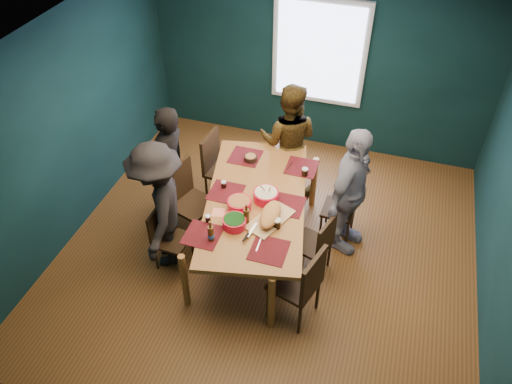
% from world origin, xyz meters
% --- Properties ---
extents(room, '(5.01, 5.01, 2.71)m').
position_xyz_m(room, '(0.00, 0.27, 1.37)').
color(room, brown).
rests_on(room, ground).
extents(dining_table, '(1.55, 2.42, 0.85)m').
position_xyz_m(dining_table, '(-0.16, -0.02, 0.77)').
color(dining_table, '#9F6E2F').
rests_on(dining_table, floor).
extents(chair_left_far, '(0.51, 0.51, 1.02)m').
position_xyz_m(chair_left_far, '(-0.94, 0.79, 0.59)').
color(chair_left_far, black).
rests_on(chair_left_far, floor).
extents(chair_left_mid, '(0.59, 0.59, 1.04)m').
position_xyz_m(chair_left_mid, '(-1.08, 0.04, 0.61)').
color(chair_left_mid, black).
rests_on(chair_left_mid, floor).
extents(chair_left_near, '(0.40, 0.40, 0.83)m').
position_xyz_m(chair_left_near, '(-1.11, -0.53, 0.48)').
color(chair_left_near, black).
rests_on(chair_left_near, floor).
extents(chair_right_far, '(0.42, 0.42, 0.88)m').
position_xyz_m(chair_right_far, '(0.83, 0.54, 0.51)').
color(chair_right_far, black).
rests_on(chair_right_far, floor).
extents(chair_right_mid, '(0.49, 0.49, 0.87)m').
position_xyz_m(chair_right_mid, '(0.63, -0.15, 0.51)').
color(chair_right_mid, black).
rests_on(chair_right_mid, floor).
extents(chair_right_near, '(0.57, 0.57, 1.02)m').
position_xyz_m(chair_right_near, '(0.60, -0.83, 0.59)').
color(chair_right_near, black).
rests_on(chair_right_near, floor).
extents(person_far_left, '(0.51, 0.68, 1.68)m').
position_xyz_m(person_far_left, '(-1.38, 0.24, 0.84)').
color(person_far_left, black).
rests_on(person_far_left, floor).
extents(person_back, '(0.85, 0.69, 1.66)m').
position_xyz_m(person_back, '(-0.10, 1.25, 0.83)').
color(person_back, black).
rests_on(person_back, floor).
extents(person_right, '(0.67, 1.08, 1.72)m').
position_xyz_m(person_right, '(0.86, 0.41, 0.86)').
color(person_right, white).
rests_on(person_right, floor).
extents(person_near_left, '(0.92, 1.22, 1.68)m').
position_xyz_m(person_near_left, '(-1.17, -0.47, 0.84)').
color(person_near_left, black).
rests_on(person_near_left, floor).
extents(bowl_salad, '(0.27, 0.27, 0.11)m').
position_xyz_m(bowl_salad, '(-0.29, -0.22, 0.91)').
color(bowl_salad, red).
rests_on(bowl_salad, dining_table).
extents(bowl_dumpling, '(0.29, 0.29, 0.27)m').
position_xyz_m(bowl_dumpling, '(-0.05, -0.00, 0.91)').
color(bowl_dumpling, red).
rests_on(bowl_dumpling, dining_table).
extents(bowl_herbs, '(0.26, 0.26, 0.11)m').
position_xyz_m(bowl_herbs, '(-0.25, -0.52, 0.91)').
color(bowl_herbs, red).
rests_on(bowl_herbs, dining_table).
extents(cutting_board, '(0.48, 0.74, 0.16)m').
position_xyz_m(cutting_board, '(0.09, -0.32, 0.92)').
color(cutting_board, tan).
rests_on(cutting_board, dining_table).
extents(small_bowl, '(0.17, 0.17, 0.07)m').
position_xyz_m(small_bowl, '(-0.44, 0.66, 0.89)').
color(small_bowl, black).
rests_on(small_bowl, dining_table).
extents(beer_bottle_a, '(0.07, 0.07, 0.26)m').
position_xyz_m(beer_bottle_a, '(-0.42, -0.78, 0.94)').
color(beer_bottle_a, '#40240B').
rests_on(beer_bottle_a, dining_table).
extents(beer_bottle_b, '(0.06, 0.06, 0.25)m').
position_xyz_m(beer_bottle_b, '(-0.15, -0.42, 0.95)').
color(beer_bottle_b, '#40240B').
rests_on(beer_bottle_b, dining_table).
extents(cola_glass_a, '(0.06, 0.06, 0.09)m').
position_xyz_m(cola_glass_a, '(-0.55, -0.53, 0.90)').
color(cola_glass_a, black).
rests_on(cola_glass_a, dining_table).
extents(cola_glass_b, '(0.08, 0.08, 0.12)m').
position_xyz_m(cola_glass_b, '(0.19, -0.40, 0.91)').
color(cola_glass_b, black).
rests_on(cola_glass_b, dining_table).
extents(cola_glass_c, '(0.08, 0.08, 0.11)m').
position_xyz_m(cola_glass_c, '(0.28, 0.56, 0.91)').
color(cola_glass_c, black).
rests_on(cola_glass_c, dining_table).
extents(cola_glass_d, '(0.06, 0.06, 0.09)m').
position_xyz_m(cola_glass_d, '(-0.58, 0.06, 0.90)').
color(cola_glass_d, black).
rests_on(cola_glass_d, dining_table).
extents(napkin_a, '(0.19, 0.19, 0.00)m').
position_xyz_m(napkin_a, '(0.22, 0.04, 0.85)').
color(napkin_a, '#FF8F6B').
rests_on(napkin_a, dining_table).
extents(napkin_b, '(0.17, 0.17, 0.00)m').
position_xyz_m(napkin_b, '(-0.49, -0.37, 0.85)').
color(napkin_b, '#FF8F6B').
rests_on(napkin_b, dining_table).
extents(napkin_c, '(0.17, 0.17, 0.00)m').
position_xyz_m(napkin_c, '(0.23, -0.70, 0.85)').
color(napkin_c, '#FF8F6B').
rests_on(napkin_c, dining_table).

